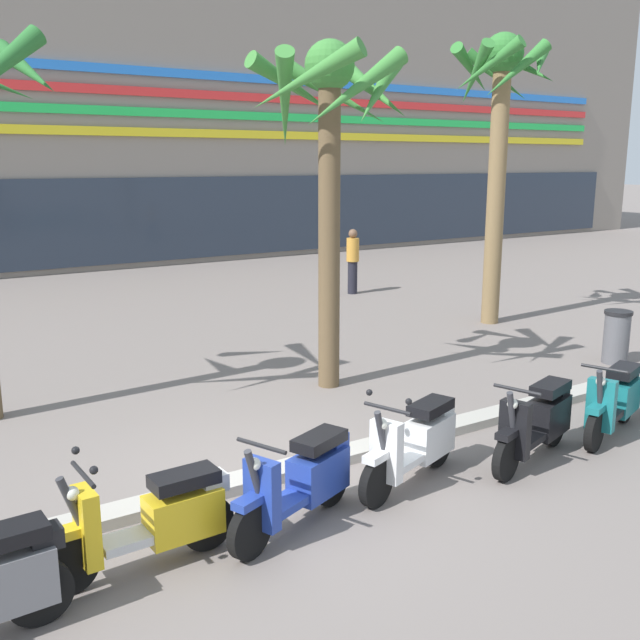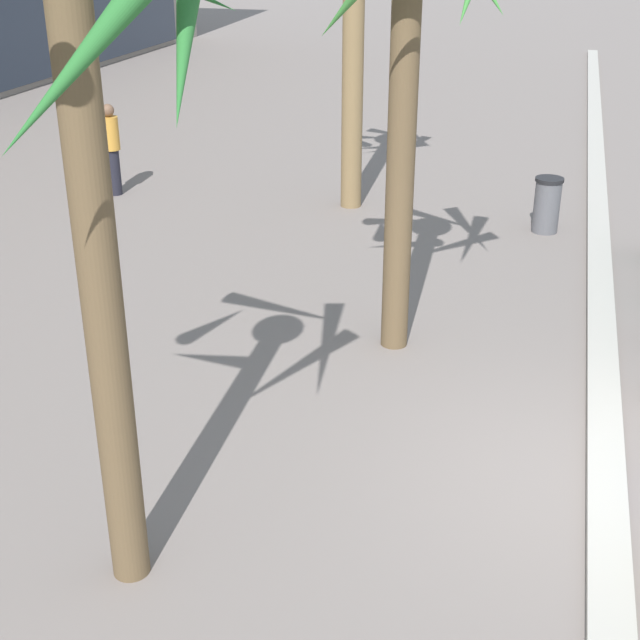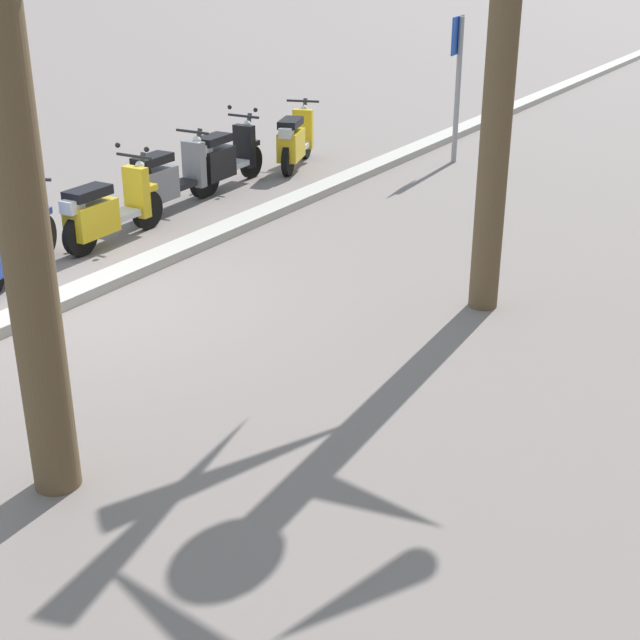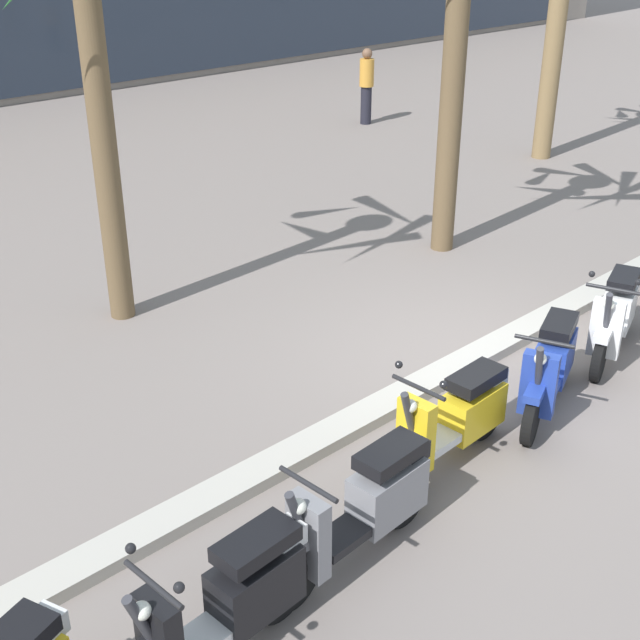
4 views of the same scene
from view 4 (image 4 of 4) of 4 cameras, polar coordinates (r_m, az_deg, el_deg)
ground_plane at (r=9.85m, az=9.99°, el=-2.62°), size 200.00×200.00×0.00m
curb_strip at (r=9.77m, az=10.46°, el=-2.51°), size 60.00×0.36×0.12m
scooter_black_last_in_row at (r=6.01m, az=-6.24°, el=-18.56°), size 1.74×0.56×1.17m
scooter_grey_second_in_line at (r=6.75m, az=3.05°, el=-12.52°), size 1.83×0.56×1.04m
scooter_yellow_tail_end at (r=7.91m, az=9.15°, el=-6.59°), size 1.78×0.56×1.17m
scooter_blue_lead_nearest at (r=8.96m, az=15.35°, el=-3.00°), size 1.71×0.87×1.04m
scooter_white_far_back at (r=10.29m, az=19.40°, el=0.37°), size 1.75×0.83×1.17m
pedestrian_window_shopping at (r=20.61m, az=3.18°, el=15.69°), size 0.34×0.34×1.75m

